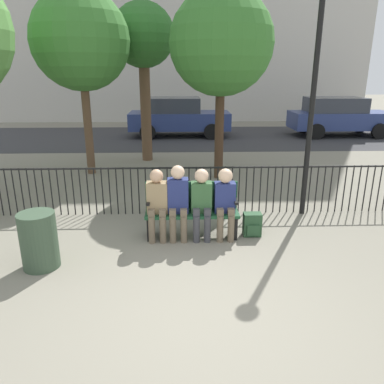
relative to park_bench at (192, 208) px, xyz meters
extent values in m
plane|color=gray|center=(0.00, -2.20, -0.49)|extent=(80.00, 80.00, 0.00)
cube|color=#194728|center=(0.00, -0.08, -0.06)|extent=(1.56, 0.45, 0.05)
cube|color=#194728|center=(0.00, 0.12, 0.20)|extent=(1.56, 0.05, 0.47)
cube|color=black|center=(-0.72, -0.08, -0.29)|extent=(0.06, 0.38, 0.40)
cube|color=black|center=(0.72, -0.08, -0.29)|extent=(0.06, 0.38, 0.40)
cube|color=black|center=(-0.72, -0.08, 0.16)|extent=(0.06, 0.38, 0.04)
cube|color=black|center=(0.72, -0.08, 0.16)|extent=(0.06, 0.38, 0.04)
cylinder|color=brown|center=(-0.67, -0.30, -0.26)|extent=(0.11, 0.11, 0.45)
cylinder|color=brown|center=(-0.49, -0.30, -0.26)|extent=(0.11, 0.11, 0.45)
cube|color=brown|center=(-0.67, -0.20, 0.01)|extent=(0.11, 0.20, 0.12)
cube|color=brown|center=(-0.49, -0.20, 0.01)|extent=(0.11, 0.20, 0.12)
cube|color=#997F59|center=(-0.58, -0.08, 0.22)|extent=(0.34, 0.22, 0.52)
sphere|color=tan|center=(-0.58, -0.10, 0.60)|extent=(0.22, 0.22, 0.22)
cylinder|color=brown|center=(-0.32, -0.30, -0.26)|extent=(0.11, 0.11, 0.45)
cylinder|color=brown|center=(-0.14, -0.30, -0.26)|extent=(0.11, 0.11, 0.45)
cube|color=brown|center=(-0.32, -0.20, 0.01)|extent=(0.11, 0.20, 0.12)
cube|color=brown|center=(-0.14, -0.20, 0.01)|extent=(0.11, 0.20, 0.12)
cube|color=navy|center=(-0.23, -0.08, 0.25)|extent=(0.34, 0.22, 0.58)
sphere|color=beige|center=(-0.23, -0.10, 0.66)|extent=(0.23, 0.23, 0.23)
cylinder|color=#3D3D42|center=(0.06, -0.30, -0.26)|extent=(0.11, 0.11, 0.45)
cylinder|color=#3D3D42|center=(0.24, -0.30, -0.26)|extent=(0.11, 0.11, 0.45)
cube|color=#3D3D42|center=(0.06, -0.20, 0.01)|extent=(0.11, 0.20, 0.12)
cube|color=#3D3D42|center=(0.24, -0.20, 0.01)|extent=(0.11, 0.20, 0.12)
cube|color=#335B33|center=(0.15, -0.08, 0.22)|extent=(0.34, 0.22, 0.51)
sphere|color=beige|center=(0.15, -0.10, 0.59)|extent=(0.23, 0.23, 0.23)
cylinder|color=brown|center=(0.45, -0.30, -0.26)|extent=(0.11, 0.11, 0.45)
cylinder|color=brown|center=(0.63, -0.30, -0.26)|extent=(0.11, 0.11, 0.45)
cube|color=brown|center=(0.45, -0.20, 0.01)|extent=(0.11, 0.20, 0.12)
cube|color=brown|center=(0.63, -0.20, 0.01)|extent=(0.11, 0.20, 0.12)
cube|color=navy|center=(0.54, -0.08, 0.22)|extent=(0.34, 0.22, 0.51)
sphere|color=beige|center=(0.54, -0.10, 0.59)|extent=(0.24, 0.24, 0.24)
cube|color=#284C2D|center=(1.03, -0.06, -0.29)|extent=(0.30, 0.19, 0.40)
cube|color=#284C2D|center=(1.03, -0.18, -0.35)|extent=(0.21, 0.04, 0.18)
cylinder|color=black|center=(-3.66, 1.02, -0.01)|extent=(0.02, 0.02, 0.95)
cylinder|color=black|center=(-3.52, 1.02, -0.01)|extent=(0.02, 0.02, 0.95)
cylinder|color=black|center=(-3.38, 1.02, -0.01)|extent=(0.02, 0.02, 0.95)
cylinder|color=black|center=(-3.24, 1.02, -0.01)|extent=(0.02, 0.02, 0.95)
cylinder|color=black|center=(-3.10, 1.02, -0.01)|extent=(0.02, 0.02, 0.95)
cylinder|color=black|center=(-2.96, 1.02, -0.01)|extent=(0.02, 0.02, 0.95)
cylinder|color=black|center=(-2.82, 1.02, -0.01)|extent=(0.02, 0.02, 0.95)
cylinder|color=black|center=(-2.68, 1.02, -0.01)|extent=(0.02, 0.02, 0.95)
cylinder|color=black|center=(-2.54, 1.02, -0.01)|extent=(0.02, 0.02, 0.95)
cylinder|color=black|center=(-2.40, 1.02, -0.01)|extent=(0.02, 0.02, 0.95)
cylinder|color=black|center=(-2.26, 1.02, -0.01)|extent=(0.02, 0.02, 0.95)
cylinder|color=black|center=(-2.12, 1.02, -0.01)|extent=(0.02, 0.02, 0.95)
cylinder|color=black|center=(-1.98, 1.02, -0.01)|extent=(0.02, 0.02, 0.95)
cylinder|color=black|center=(-1.84, 1.02, -0.01)|extent=(0.02, 0.02, 0.95)
cylinder|color=black|center=(-1.70, 1.02, -0.01)|extent=(0.02, 0.02, 0.95)
cylinder|color=black|center=(-1.56, 1.02, -0.01)|extent=(0.02, 0.02, 0.95)
cylinder|color=black|center=(-1.42, 1.02, -0.01)|extent=(0.02, 0.02, 0.95)
cylinder|color=black|center=(-1.28, 1.02, -0.01)|extent=(0.02, 0.02, 0.95)
cylinder|color=black|center=(-1.14, 1.02, -0.01)|extent=(0.02, 0.02, 0.95)
cylinder|color=black|center=(-1.00, 1.02, -0.01)|extent=(0.02, 0.02, 0.95)
cylinder|color=black|center=(-0.86, 1.02, -0.01)|extent=(0.02, 0.02, 0.95)
cylinder|color=black|center=(-0.72, 1.02, -0.01)|extent=(0.02, 0.02, 0.95)
cylinder|color=black|center=(-0.58, 1.02, -0.01)|extent=(0.02, 0.02, 0.95)
cylinder|color=black|center=(-0.44, 1.02, -0.01)|extent=(0.02, 0.02, 0.95)
cylinder|color=black|center=(-0.30, 1.02, -0.01)|extent=(0.02, 0.02, 0.95)
cylinder|color=black|center=(-0.16, 1.02, -0.01)|extent=(0.02, 0.02, 0.95)
cylinder|color=black|center=(-0.02, 1.02, -0.01)|extent=(0.02, 0.02, 0.95)
cylinder|color=black|center=(0.12, 1.02, -0.01)|extent=(0.02, 0.02, 0.95)
cylinder|color=black|center=(0.26, 1.02, -0.01)|extent=(0.02, 0.02, 0.95)
cylinder|color=black|center=(0.40, 1.02, -0.01)|extent=(0.02, 0.02, 0.95)
cylinder|color=black|center=(0.54, 1.02, -0.01)|extent=(0.02, 0.02, 0.95)
cylinder|color=black|center=(0.68, 1.02, -0.01)|extent=(0.02, 0.02, 0.95)
cylinder|color=black|center=(0.82, 1.02, -0.01)|extent=(0.02, 0.02, 0.95)
cylinder|color=black|center=(0.96, 1.02, -0.01)|extent=(0.02, 0.02, 0.95)
cylinder|color=black|center=(1.10, 1.02, -0.01)|extent=(0.02, 0.02, 0.95)
cylinder|color=black|center=(1.24, 1.02, -0.01)|extent=(0.02, 0.02, 0.95)
cylinder|color=black|center=(1.38, 1.02, -0.01)|extent=(0.02, 0.02, 0.95)
cylinder|color=black|center=(1.52, 1.02, -0.01)|extent=(0.02, 0.02, 0.95)
cylinder|color=black|center=(1.66, 1.02, -0.01)|extent=(0.02, 0.02, 0.95)
cylinder|color=black|center=(1.80, 1.02, -0.01)|extent=(0.02, 0.02, 0.95)
cylinder|color=black|center=(1.94, 1.02, -0.01)|extent=(0.02, 0.02, 0.95)
cylinder|color=black|center=(2.08, 1.02, -0.01)|extent=(0.02, 0.02, 0.95)
cylinder|color=black|center=(2.22, 1.02, -0.01)|extent=(0.02, 0.02, 0.95)
cylinder|color=black|center=(2.36, 1.02, -0.01)|extent=(0.02, 0.02, 0.95)
cylinder|color=black|center=(2.50, 1.02, -0.01)|extent=(0.02, 0.02, 0.95)
cylinder|color=black|center=(2.64, 1.02, -0.01)|extent=(0.02, 0.02, 0.95)
cylinder|color=black|center=(2.78, 1.02, -0.01)|extent=(0.02, 0.02, 0.95)
cylinder|color=black|center=(2.92, 1.02, -0.01)|extent=(0.02, 0.02, 0.95)
cylinder|color=black|center=(3.06, 1.02, -0.01)|extent=(0.02, 0.02, 0.95)
cylinder|color=black|center=(3.20, 1.02, -0.01)|extent=(0.02, 0.02, 0.95)
cylinder|color=black|center=(3.34, 1.02, -0.01)|extent=(0.02, 0.02, 0.95)
cylinder|color=black|center=(3.48, 1.02, -0.01)|extent=(0.02, 0.02, 0.95)
cylinder|color=black|center=(3.62, 1.02, -0.01)|extent=(0.02, 0.02, 0.95)
cylinder|color=black|center=(3.76, 1.02, -0.01)|extent=(0.02, 0.02, 0.95)
cube|color=black|center=(0.00, 1.02, 0.44)|extent=(9.00, 0.03, 0.03)
cylinder|color=brown|center=(-2.63, 4.16, 0.88)|extent=(0.22, 0.22, 2.73)
sphere|color=#38752D|center=(-2.63, 4.16, 2.92)|extent=(2.46, 2.46, 2.46)
cylinder|color=#422D1E|center=(0.83, 3.61, 0.83)|extent=(0.23, 0.23, 2.64)
sphere|color=#38752D|center=(0.83, 3.61, 2.84)|extent=(2.51, 2.51, 2.51)
cylinder|color=brown|center=(-1.21, 5.71, 1.09)|extent=(0.32, 0.32, 3.16)
sphere|color=#2D6628|center=(-1.21, 5.71, 3.18)|extent=(1.84, 1.84, 1.84)
cylinder|color=black|center=(2.22, 0.94, 1.48)|extent=(0.10, 0.10, 3.93)
cube|color=#333335|center=(0.00, 9.80, -0.48)|extent=(24.00, 6.00, 0.01)
cube|color=navy|center=(-0.17, 10.11, 0.18)|extent=(4.20, 1.70, 0.70)
cube|color=#2D333D|center=(-0.49, 10.11, 0.83)|extent=(2.31, 1.56, 0.60)
cylinder|color=black|center=(1.13, 9.24, -0.17)|extent=(0.64, 0.20, 0.64)
cylinder|color=black|center=(1.13, 10.98, -0.17)|extent=(0.64, 0.20, 0.64)
cylinder|color=black|center=(-1.47, 9.24, -0.17)|extent=(0.64, 0.20, 0.64)
cylinder|color=black|center=(-1.47, 10.98, -0.17)|extent=(0.64, 0.20, 0.64)
cube|color=navy|center=(6.70, 9.98, 0.18)|extent=(4.20, 1.70, 0.70)
cube|color=#2D333D|center=(6.39, 9.98, 0.83)|extent=(2.31, 1.56, 0.60)
cylinder|color=black|center=(8.01, 9.11, -0.17)|extent=(0.64, 0.20, 0.64)
cylinder|color=black|center=(8.01, 10.85, -0.17)|extent=(0.64, 0.20, 0.64)
cylinder|color=black|center=(5.40, 9.11, -0.17)|extent=(0.64, 0.20, 0.64)
cylinder|color=black|center=(5.40, 10.85, -0.17)|extent=(0.64, 0.20, 0.64)
cylinder|color=#384C38|center=(-2.21, -1.03, -0.08)|extent=(0.52, 0.52, 0.83)
camera|label=1|loc=(-0.20, -5.93, 2.23)|focal=35.00mm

